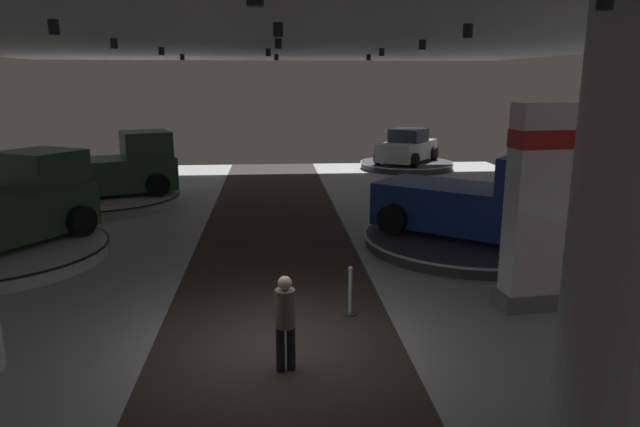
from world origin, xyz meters
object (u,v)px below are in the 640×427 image
(column_right, at_px, (625,239))
(pickup_truck_far_left, at_px, (109,170))
(brand_sign_pylon, at_px, (536,206))
(display_platform_deep_right, at_px, (407,165))
(display_platform_mid_right, at_px, (470,239))
(pickup_truck_mid_right, at_px, (484,203))
(display_car_deep_right, at_px, (407,147))
(display_platform_far_left, at_px, (103,199))
(visitor_walking_near, at_px, (285,317))

(column_right, relative_size, pickup_truck_far_left, 0.96)
(brand_sign_pylon, bearing_deg, display_platform_deep_right, 84.37)
(display_platform_mid_right, bearing_deg, pickup_truck_mid_right, -39.28)
(pickup_truck_mid_right, height_order, display_car_deep_right, pickup_truck_mid_right)
(display_platform_far_left, bearing_deg, display_platform_deep_right, 29.68)
(pickup_truck_far_left, height_order, visitor_walking_near, pickup_truck_far_left)
(display_platform_deep_right, relative_size, visitor_walking_near, 3.02)
(brand_sign_pylon, relative_size, pickup_truck_mid_right, 0.76)
(display_platform_mid_right, height_order, display_car_deep_right, display_car_deep_right)
(brand_sign_pylon, height_order, display_platform_mid_right, brand_sign_pylon)
(column_right, distance_m, pickup_truck_mid_right, 9.04)
(display_platform_mid_right, bearing_deg, pickup_truck_far_left, 150.03)
(brand_sign_pylon, bearing_deg, display_car_deep_right, 84.33)
(column_right, bearing_deg, pickup_truck_mid_right, 79.24)
(pickup_truck_far_left, xyz_separation_m, visitor_walking_near, (6.19, -13.29, -0.37))
(pickup_truck_mid_right, bearing_deg, display_car_deep_right, 84.99)
(visitor_walking_near, bearing_deg, column_right, -30.53)
(display_platform_deep_right, bearing_deg, brand_sign_pylon, -95.63)
(column_right, bearing_deg, visitor_walking_near, 149.47)
(brand_sign_pylon, relative_size, pickup_truck_far_left, 0.72)
(display_platform_deep_right, height_order, visitor_walking_near, visitor_walking_near)
(column_right, distance_m, display_car_deep_right, 23.35)
(pickup_truck_mid_right, xyz_separation_m, display_platform_far_left, (-12.08, 6.74, -1.06))
(display_platform_far_left, xyz_separation_m, visitor_walking_near, (6.50, -13.18, 0.72))
(display_platform_far_left, distance_m, visitor_walking_near, 14.71)
(display_platform_mid_right, bearing_deg, visitor_walking_near, -128.75)
(pickup_truck_mid_right, height_order, display_platform_far_left, pickup_truck_mid_right)
(display_platform_deep_right, xyz_separation_m, display_car_deep_right, (0.02, 0.03, 0.92))
(pickup_truck_mid_right, bearing_deg, pickup_truck_far_left, 149.81)
(pickup_truck_mid_right, relative_size, display_platform_far_left, 0.96)
(brand_sign_pylon, relative_size, visitor_walking_near, 2.60)
(display_platform_mid_right, relative_size, pickup_truck_far_left, 1.05)
(display_platform_mid_right, relative_size, display_platform_deep_right, 1.24)
(pickup_truck_mid_right, relative_size, display_car_deep_right, 1.21)
(visitor_walking_near, bearing_deg, pickup_truck_far_left, 114.98)
(brand_sign_pylon, relative_size, display_car_deep_right, 0.92)
(pickup_truck_far_left, height_order, display_car_deep_right, pickup_truck_far_left)
(column_right, height_order, display_car_deep_right, column_right)
(display_platform_mid_right, bearing_deg, brand_sign_pylon, -94.38)
(pickup_truck_mid_right, relative_size, pickup_truck_far_left, 0.95)
(pickup_truck_mid_right, distance_m, display_platform_deep_right, 14.42)
(display_platform_deep_right, bearing_deg, pickup_truck_far_left, -150.12)
(display_car_deep_right, distance_m, visitor_walking_near, 21.90)
(display_platform_deep_right, bearing_deg, pickup_truck_mid_right, -94.95)
(column_right, xyz_separation_m, pickup_truck_mid_right, (1.66, 8.76, -1.50))
(display_platform_deep_right, bearing_deg, display_car_deep_right, 55.39)
(brand_sign_pylon, relative_size, display_platform_far_left, 0.73)
(display_platform_mid_right, height_order, visitor_walking_near, visitor_walking_near)
(display_platform_mid_right, bearing_deg, column_right, -98.97)
(brand_sign_pylon, distance_m, display_platform_far_left, 16.02)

